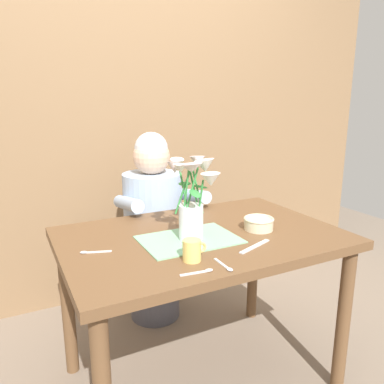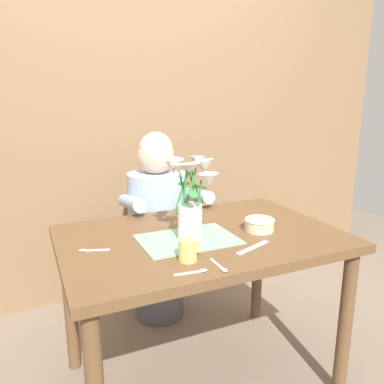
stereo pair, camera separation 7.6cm
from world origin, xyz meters
TOP-DOWN VIEW (x-y plane):
  - ground_plane at (0.00, 0.00)m, footprint 6.00×6.00m
  - wood_panel_backdrop at (0.00, 1.05)m, footprint 4.00×0.10m
  - dining_table at (0.00, 0.00)m, footprint 1.20×0.80m
  - seated_person at (0.01, 0.62)m, footprint 0.45×0.47m
  - striped_placemat at (-0.08, -0.04)m, footprint 0.40×0.28m
  - flower_vase at (-0.07, -0.04)m, footprint 0.24×0.26m
  - ceramic_bowl at (0.26, -0.07)m, footprint 0.14×0.14m
  - dinner_knife at (0.12, -0.23)m, footprint 0.18×0.08m
  - coffee_cup at (-0.16, -0.23)m, footprint 0.09×0.07m
  - spoon_0 at (-0.48, 0.01)m, footprint 0.12×0.05m
  - spoon_1 at (-0.09, -0.34)m, footprint 0.02×0.12m
  - spoon_2 at (-0.18, -0.33)m, footprint 0.12×0.03m

SIDE VIEW (x-z plane):
  - ground_plane at x=0.00m, z-range 0.00..0.00m
  - seated_person at x=0.01m, z-range 0.00..1.13m
  - dining_table at x=0.00m, z-range 0.27..1.01m
  - striped_placemat at x=-0.08m, z-range 0.74..0.74m
  - dinner_knife at x=0.12m, z-range 0.74..0.74m
  - spoon_0 at x=-0.48m, z-range 0.74..0.75m
  - spoon_1 at x=-0.09m, z-range 0.74..0.75m
  - spoon_2 at x=-0.18m, z-range 0.74..0.75m
  - ceramic_bowl at x=0.26m, z-range 0.74..0.80m
  - coffee_cup at x=-0.16m, z-range 0.74..0.82m
  - flower_vase at x=-0.07m, z-range 0.76..1.10m
  - wood_panel_backdrop at x=0.00m, z-range 0.00..2.50m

